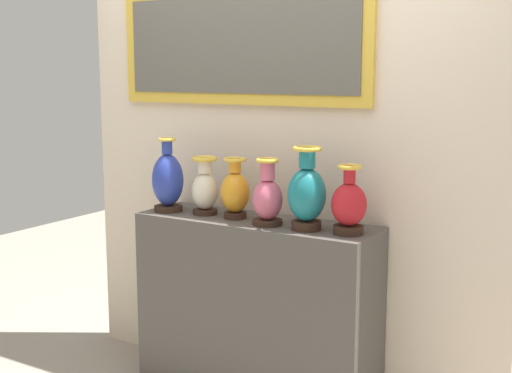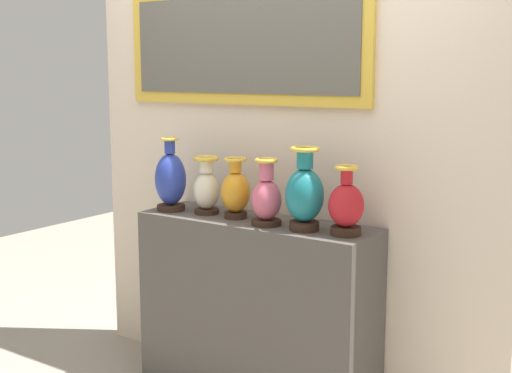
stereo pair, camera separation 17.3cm
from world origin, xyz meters
The scene contains 8 objects.
display_shelf centered at (0.00, 0.00, 0.49)m, with size 1.30×0.39×0.98m, color #4C4742.
back_wall centered at (-0.01, 0.25, 1.34)m, with size 2.52×0.14×2.62m.
vase_cobalt centered at (-0.53, -0.06, 1.14)m, with size 0.17×0.17×0.40m.
vase_ivory centered at (-0.31, -0.02, 1.12)m, with size 0.14×0.14×0.31m.
vase_amber centered at (-0.11, -0.02, 1.12)m, with size 0.15×0.15×0.32m.
vase_rose centered at (0.11, -0.07, 1.11)m, with size 0.15×0.15×0.34m.
vase_teal centered at (0.32, -0.06, 1.15)m, with size 0.19×0.19×0.41m.
vase_crimson centered at (0.53, -0.04, 1.11)m, with size 0.17×0.17×0.33m.
Camera 1 is at (1.83, -2.98, 1.74)m, focal length 48.61 mm.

